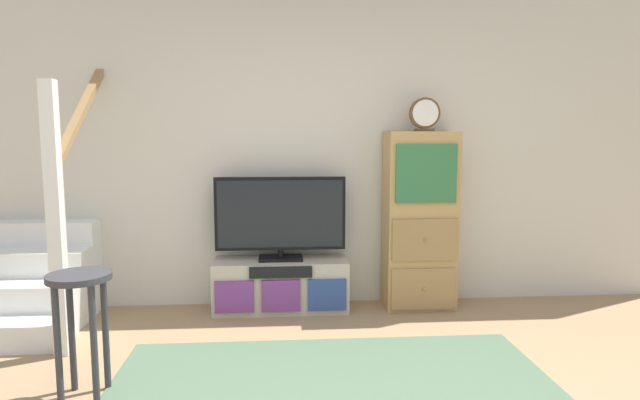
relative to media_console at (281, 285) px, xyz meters
The scene contains 7 objects.
back_wall 1.21m from the media_console, 41.71° to the left, with size 6.40×0.12×2.70m, color beige.
media_console is the anchor object (origin of this frame).
television 0.58m from the media_console, 90.00° to the left, with size 1.07×0.22×0.69m.
side_cabinet 1.28m from the media_console, ahead, with size 0.58×0.38×1.48m.
desk_clock 1.84m from the media_console, ahead, with size 0.25×0.08×0.27m.
staircase 1.94m from the media_console, behind, with size 1.00×1.36×2.20m.
bar_stool_near 1.81m from the media_console, 127.67° to the right, with size 0.34×0.34×0.70m.
Camera 1 is at (-0.29, -2.10, 1.44)m, focal length 29.72 mm.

